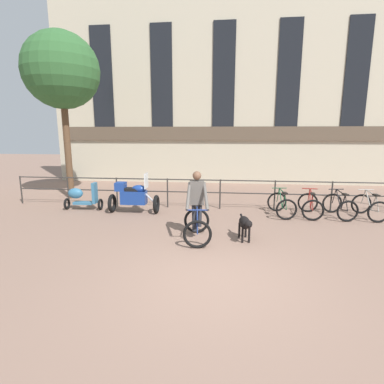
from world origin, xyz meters
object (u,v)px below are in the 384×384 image
dog (245,224)px  parked_motorcycle (133,196)px  parked_scooter (82,197)px  cyclist_with_bike (197,209)px  parked_bicycle_far_end (370,207)px  parked_bicycle_mid_right (340,206)px  parked_bicycle_near_lamp (281,205)px  parked_bicycle_mid_left (310,205)px

dog → parked_motorcycle: bearing=137.9°
parked_scooter → cyclist_with_bike: bearing=-122.5°
parked_bicycle_far_end → parked_motorcycle: bearing=-1.4°
parked_bicycle_mid_right → parked_scooter: 8.57m
parked_bicycle_far_end → parked_bicycle_mid_right: bearing=-3.0°
parked_bicycle_mid_right → dog: bearing=33.2°
cyclist_with_bike → parked_bicycle_mid_right: 4.98m
parked_bicycle_near_lamp → parked_bicycle_far_end: 2.70m
parked_bicycle_mid_right → parked_scooter: (-8.57, -0.00, 0.10)m
cyclist_with_bike → parked_bicycle_near_lamp: size_ratio=1.44×
dog → parked_bicycle_mid_right: size_ratio=0.84×
dog → parked_bicycle_mid_left: parked_bicycle_mid_left is taller
parked_bicycle_near_lamp → parked_bicycle_mid_right: same height
parked_bicycle_mid_right → parked_bicycle_far_end: 0.90m
cyclist_with_bike → parked_bicycle_mid_left: size_ratio=1.44×
dog → parked_bicycle_mid_right: parked_bicycle_mid_right is taller
cyclist_with_bike → parked_bicycle_far_end: bearing=18.6°
parked_scooter → parked_motorcycle: bearing=-98.9°
parked_bicycle_mid_right → parked_bicycle_far_end: same height
cyclist_with_bike → parked_bicycle_mid_left: cyclist_with_bike is taller
parked_bicycle_far_end → dog: bearing=28.8°
parked_bicycle_far_end → parked_bicycle_mid_left: bearing=-3.0°
cyclist_with_bike → parked_motorcycle: 3.23m
parked_bicycle_near_lamp → dog: bearing=55.6°
parked_bicycle_near_lamp → parked_motorcycle: bearing=-3.9°
parked_bicycle_near_lamp → parked_bicycle_mid_left: size_ratio=1.00×
parked_bicycle_mid_left → parked_bicycle_mid_right: 0.90m
parked_bicycle_near_lamp → parked_scooter: 6.77m
cyclist_with_bike → parked_scooter: (-4.24, 2.43, -0.30)m
parked_motorcycle → parked_bicycle_far_end: 7.57m
parked_bicycle_mid_left → parked_bicycle_far_end: 1.80m
parked_motorcycle → parked_scooter: (-1.91, 0.21, -0.10)m
cyclist_with_bike → parked_motorcycle: (-2.34, 2.22, -0.20)m
dog → parked_scooter: size_ratio=0.76×
cyclist_with_bike → parked_bicycle_near_lamp: bearing=37.6°
parked_bicycle_mid_right → parked_bicycle_far_end: size_ratio=1.02×
parked_bicycle_near_lamp → parked_bicycle_mid_left: same height
parked_motorcycle → parked_bicycle_far_end: (7.56, 0.21, -0.20)m
parked_motorcycle → parked_bicycle_mid_right: bearing=-89.0°
parked_bicycle_mid_right → parked_bicycle_near_lamp: bearing=-5.4°
dog → parked_bicycle_near_lamp: (1.33, 2.50, -0.09)m
parked_motorcycle → parked_bicycle_mid_left: size_ratio=1.39×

